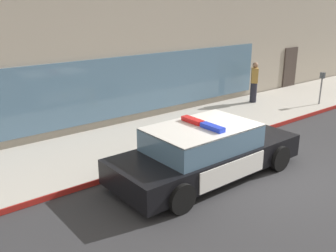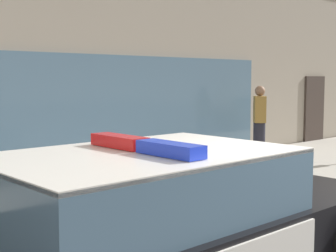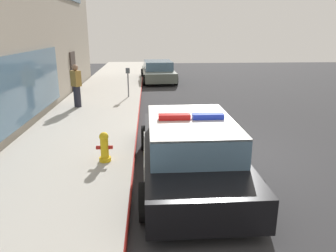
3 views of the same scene
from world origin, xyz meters
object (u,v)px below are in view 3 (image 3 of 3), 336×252
at_px(fire_hydrant, 104,147).
at_px(parking_meter, 128,77).
at_px(car_down_street, 158,71).
at_px(pedestrian_on_sidewalk, 76,86).
at_px(police_cruiser, 190,148).

relative_size(fire_hydrant, parking_meter, 0.54).
relative_size(fire_hydrant, car_down_street, 0.15).
bearing_deg(car_down_street, pedestrian_on_sidewalk, 151.63).
xyz_separation_m(police_cruiser, car_down_street, (13.95, 0.24, -0.05)).
height_order(police_cruiser, car_down_street, police_cruiser).
distance_m(pedestrian_on_sidewalk, parking_meter, 2.76).
distance_m(fire_hydrant, parking_meter, 7.75).
height_order(fire_hydrant, car_down_street, car_down_street).
bearing_deg(fire_hydrant, car_down_street, -7.29).
distance_m(car_down_street, pedestrian_on_sidewalk, 8.31).
bearing_deg(pedestrian_on_sidewalk, car_down_street, -159.64).
relative_size(police_cruiser, fire_hydrant, 7.14).
xyz_separation_m(police_cruiser, fire_hydrant, (0.66, 1.94, -0.18)).
xyz_separation_m(fire_hydrant, car_down_street, (13.29, -1.70, 0.13)).
xyz_separation_m(pedestrian_on_sidewalk, parking_meter, (1.95, -1.95, 0.07)).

